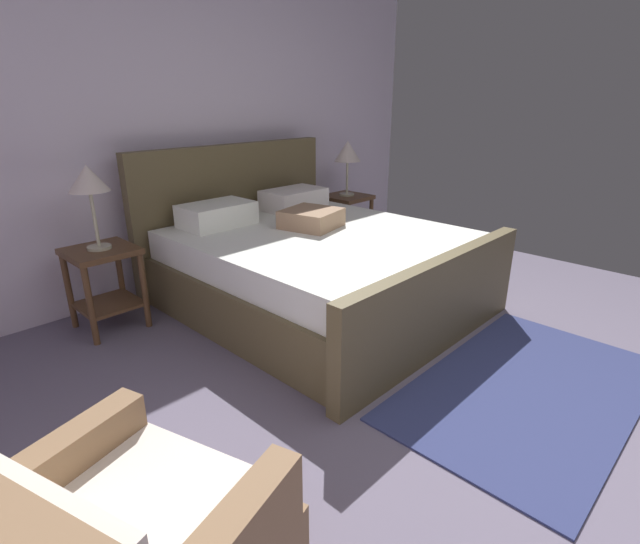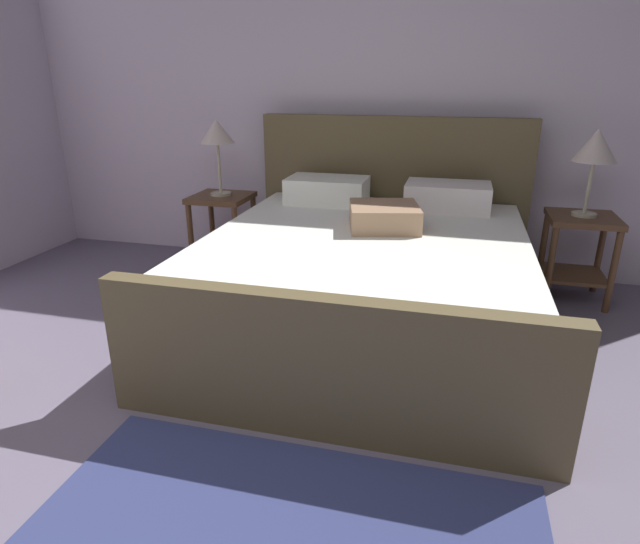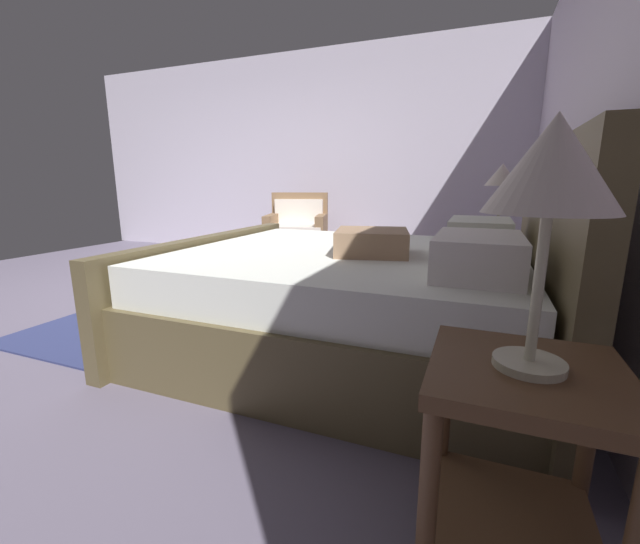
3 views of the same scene
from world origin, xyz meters
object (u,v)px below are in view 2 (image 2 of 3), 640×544
object	(u,v)px
bed	(369,274)
nightstand_right	(579,244)
table_lamp_right	(596,148)
table_lamp_left	(217,134)
nightstand_left	(223,219)

from	to	relation	value
bed	nightstand_right	xyz separation A→B (m)	(1.31, 0.79, 0.06)
table_lamp_right	table_lamp_left	distance (m)	2.63
bed	table_lamp_right	distance (m)	1.69
nightstand_right	table_lamp_right	bearing A→B (deg)	75.96
table_lamp_right	nightstand_left	distance (m)	2.70
bed	table_lamp_right	size ratio (longest dim) A/B	3.91
bed	table_lamp_left	world-z (taller)	bed
bed	nightstand_right	distance (m)	1.54
table_lamp_right	table_lamp_left	world-z (taller)	table_lamp_left
nightstand_right	bed	bearing A→B (deg)	-148.83
nightstand_left	nightstand_right	bearing A→B (deg)	0.11
bed	table_lamp_left	size ratio (longest dim) A/B	3.85
bed	nightstand_left	xyz separation A→B (m)	(-1.31, 0.79, 0.06)
nightstand_right	nightstand_left	distance (m)	2.63
nightstand_left	table_lamp_left	distance (m)	0.66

